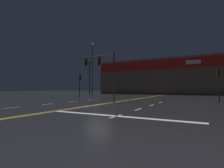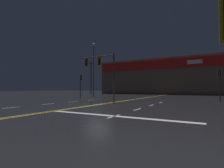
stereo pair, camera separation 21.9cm
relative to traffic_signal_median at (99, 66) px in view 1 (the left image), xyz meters
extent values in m
plane|color=black|center=(1.40, -2.34, -4.04)|extent=(200.00, 200.00, 0.00)
cube|color=gold|center=(1.25, -2.34, -4.03)|extent=(0.12, 60.00, 0.01)
cube|color=gold|center=(1.55, -2.34, -4.03)|extent=(0.12, 60.00, 0.01)
cube|color=silver|center=(-3.17, -7.74, -4.03)|extent=(0.12, 1.40, 0.01)
cube|color=silver|center=(-3.17, -4.14, -4.03)|extent=(0.12, 1.40, 0.01)
cube|color=silver|center=(-3.17, -0.54, -4.03)|extent=(0.12, 1.40, 0.01)
cube|color=silver|center=(-3.17, 3.06, -4.03)|extent=(0.12, 1.40, 0.01)
cube|color=silver|center=(5.98, -7.74, -4.03)|extent=(0.12, 1.40, 0.01)
cube|color=silver|center=(5.98, -4.14, -4.03)|extent=(0.12, 1.40, 0.01)
cube|color=silver|center=(5.98, -0.54, -4.03)|extent=(0.12, 1.40, 0.01)
cube|color=silver|center=(5.98, 3.06, -4.03)|extent=(0.12, 1.40, 0.01)
cube|color=silver|center=(5.98, -7.63, -4.03)|extent=(8.78, 0.40, 0.01)
cylinder|color=#38383D|center=(1.84, 0.01, -1.39)|extent=(0.14, 0.14, 5.29)
cylinder|color=#38383D|center=(-0.38, 0.01, 1.01)|extent=(4.44, 0.10, 0.10)
cube|color=black|center=(0.07, 0.01, 0.47)|extent=(0.28, 0.24, 0.84)
cube|color=gold|center=(0.07, 0.01, 0.47)|extent=(0.42, 0.08, 0.99)
sphere|color=red|center=(0.07, -0.15, 0.72)|extent=(0.17, 0.17, 0.17)
sphere|color=#543707|center=(0.07, -0.15, 0.47)|extent=(0.17, 0.17, 0.17)
sphere|color=#084513|center=(0.07, -0.15, 0.22)|extent=(0.17, 0.17, 0.17)
cube|color=black|center=(-1.71, 0.01, 0.47)|extent=(0.28, 0.24, 0.84)
cube|color=gold|center=(-1.71, 0.01, 0.47)|extent=(0.42, 0.08, 0.99)
sphere|color=red|center=(-1.71, -0.15, 0.72)|extent=(0.17, 0.17, 0.17)
sphere|color=#543707|center=(-1.71, -0.15, 0.47)|extent=(0.17, 0.17, 0.17)
sphere|color=#084513|center=(-1.71, -0.15, 0.22)|extent=(0.17, 0.17, 0.17)
cylinder|color=#38383D|center=(11.64, 6.96, -2.17)|extent=(0.13, 0.13, 3.73)
cube|color=black|center=(11.64, 7.14, -0.78)|extent=(0.28, 0.24, 0.84)
cube|color=gold|center=(11.64, 7.14, -0.78)|extent=(0.42, 0.08, 0.99)
sphere|color=red|center=(11.64, 6.98, -0.52)|extent=(0.17, 0.17, 0.17)
sphere|color=#543707|center=(11.64, 6.98, -0.78)|extent=(0.17, 0.17, 0.17)
sphere|color=#084513|center=(11.64, 6.98, -1.03)|extent=(0.17, 0.17, 0.17)
cylinder|color=#38383D|center=(-8.31, 7.07, -2.11)|extent=(0.13, 0.13, 3.84)
cube|color=black|center=(-8.31, 7.25, -0.66)|extent=(0.28, 0.24, 0.84)
cube|color=gold|center=(-8.31, 7.25, -0.66)|extent=(0.42, 0.08, 0.99)
sphere|color=red|center=(-8.31, 7.09, -0.41)|extent=(0.17, 0.17, 0.17)
sphere|color=#543707|center=(-8.31, 7.09, -0.66)|extent=(0.17, 0.17, 0.17)
sphere|color=#084513|center=(-8.31, 7.09, -0.92)|extent=(0.17, 0.17, 0.17)
cylinder|color=#59595E|center=(-9.62, 12.77, 1.09)|extent=(0.20, 0.20, 10.25)
sphere|color=silver|center=(-9.62, 12.77, 6.38)|extent=(0.56, 0.56, 0.56)
cube|color=brown|center=(1.40, 32.96, 0.60)|extent=(37.14, 10.00, 9.27)
cube|color=red|center=(1.40, 27.86, 3.61)|extent=(36.40, 0.20, 2.32)
cube|color=white|center=(7.90, 27.81, 3.61)|extent=(3.20, 0.16, 0.90)
cylinder|color=#4C3828|center=(-19.18, 25.25, 0.69)|extent=(0.26, 0.26, 9.44)
cube|color=#4C3828|center=(-19.18, 25.25, 4.81)|extent=(2.20, 0.12, 0.12)
camera|label=1|loc=(10.24, -16.15, -2.55)|focal=28.00mm
camera|label=2|loc=(10.43, -16.05, -2.55)|focal=28.00mm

